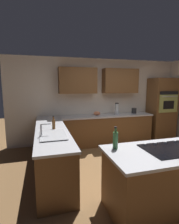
{
  "coord_description": "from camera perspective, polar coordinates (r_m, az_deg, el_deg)",
  "views": [
    {
      "loc": [
        2.0,
        3.1,
        1.8
      ],
      "look_at": [
        0.76,
        -1.28,
        1.09
      ],
      "focal_mm": 27.65,
      "sensor_mm": 36.0,
      "label": 1
    }
  ],
  "objects": [
    {
      "name": "island_top",
      "position": [
        2.76,
        25.3,
        -11.52
      ],
      "size": [
        1.87,
        0.89,
        0.04
      ],
      "primitive_type": "cube",
      "color": "#B2B2B7",
      "rests_on": "island_base"
    },
    {
      "name": "ground_plane",
      "position": [
        4.11,
        16.03,
        -17.44
      ],
      "size": [
        14.0,
        14.0,
        0.0
      ],
      "primitive_type": "plane",
      "color": "brown"
    },
    {
      "name": "mixing_bowl",
      "position": [
        5.18,
        2.45,
        -0.44
      ],
      "size": [
        0.21,
        0.21,
        0.11
      ],
      "primitive_type": "ellipsoid",
      "color": "#CC724C",
      "rests_on": "countertop_back"
    },
    {
      "name": "dish_soap_bottle",
      "position": [
        3.64,
        -11.77,
        -3.82
      ],
      "size": [
        0.07,
        0.07,
        0.28
      ],
      "color": "brown",
      "rests_on": "countertop_side"
    },
    {
      "name": "sink_unit",
      "position": [
        3.19,
        -12.15,
        -7.35
      ],
      "size": [
        0.46,
        0.7,
        0.23
      ],
      "color": "#515456",
      "rests_on": "countertop_side"
    },
    {
      "name": "wall_back",
      "position": [
        5.51,
        4.8,
        5.4
      ],
      "size": [
        6.0,
        0.44,
        2.6
      ],
      "color": "silver",
      "rests_on": "ground"
    },
    {
      "name": "wall_oven",
      "position": [
        6.22,
        22.68,
        0.96
      ],
      "size": [
        0.8,
        0.66,
        2.02
      ],
      "color": "brown",
      "rests_on": "ground"
    },
    {
      "name": "countertop_back",
      "position": [
        5.27,
        5.66,
        -1.18
      ],
      "size": [
        2.84,
        0.64,
        0.04
      ],
      "primitive_type": "cube",
      "color": "#B2B2B7",
      "rests_on": "lower_cabinets_back"
    },
    {
      "name": "lower_cabinets_side",
      "position": [
        3.91,
        -12.36,
        -11.84
      ],
      "size": [
        0.6,
        2.9,
        0.86
      ],
      "primitive_type": "cube",
      "color": "brown",
      "rests_on": "ground"
    },
    {
      "name": "kettle",
      "position": [
        5.69,
        14.5,
        0.43
      ],
      "size": [
        0.15,
        0.15,
        0.17
      ],
      "primitive_type": "cylinder",
      "color": "#262628",
      "rests_on": "countertop_back"
    },
    {
      "name": "blender",
      "position": [
        5.41,
        9.01,
        0.87
      ],
      "size": [
        0.15,
        0.15,
        0.35
      ],
      "color": "silver",
      "rests_on": "countertop_back"
    },
    {
      "name": "cooktop",
      "position": [
        2.75,
        25.25,
        -10.95
      ],
      "size": [
        0.76,
        0.56,
        0.03
      ],
      "color": "black",
      "rests_on": "island_top"
    },
    {
      "name": "countertop_side",
      "position": [
        3.77,
        -12.59,
        -5.43
      ],
      "size": [
        0.64,
        2.94,
        0.04
      ],
      "primitive_type": "cube",
      "color": "#B2B2B7",
      "rests_on": "lower_cabinets_side"
    },
    {
      "name": "island_base",
      "position": [
        2.94,
        24.67,
        -19.79
      ],
      "size": [
        1.79,
        0.81,
        0.86
      ],
      "primitive_type": "cube",
      "color": "brown",
      "rests_on": "ground"
    },
    {
      "name": "lower_cabinets_back",
      "position": [
        5.36,
        5.58,
        -5.92
      ],
      "size": [
        2.8,
        0.6,
        0.86
      ],
      "primitive_type": "cube",
      "color": "brown",
      "rests_on": "ground"
    },
    {
      "name": "oil_bottle",
      "position": [
        2.51,
        8.56,
        -9.02
      ],
      "size": [
        0.07,
        0.07,
        0.32
      ],
      "color": "#336B38",
      "rests_on": "island_top"
    }
  ]
}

